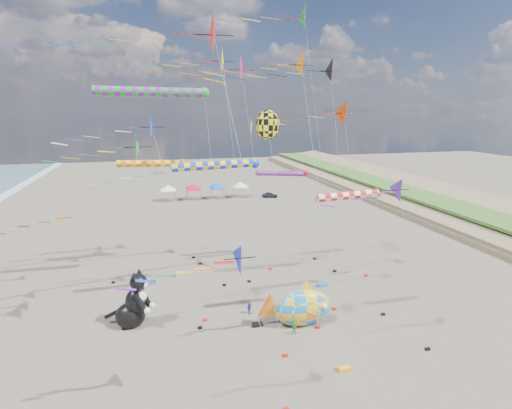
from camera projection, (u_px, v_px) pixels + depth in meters
The scene contains 30 objects.
ground at pixel (306, 393), 25.94m from camera, with size 260.00×260.00×0.00m, color brown.
delta_kite_0 at pixel (145, 150), 29.29m from camera, with size 10.09×2.24×16.51m.
delta_kite_1 at pixel (210, 35), 23.48m from camera, with size 15.15×2.77×23.93m.
delta_kite_2 at pixel (325, 72), 39.37m from camera, with size 14.76×2.69×23.28m.
delta_kite_3 at pixel (212, 63), 36.78m from camera, with size 12.22×2.42×23.72m.
delta_kite_4 at pixel (222, 267), 21.25m from camera, with size 9.23×1.99×11.11m.
delta_kite_5 at pixel (156, 177), 46.37m from camera, with size 9.94×1.89×11.71m.
delta_kite_6 at pixel (392, 197), 26.80m from camera, with size 9.62×1.89×13.55m.
delta_kite_7 at pixel (303, 66), 31.01m from camera, with size 11.49×2.30×22.74m.
delta_kite_8 at pixel (156, 130), 30.31m from camera, with size 9.43×2.22×17.87m.
delta_kite_9 at pixel (66, 221), 39.88m from camera, with size 8.78×1.71×8.41m.
delta_kite_10 at pixel (346, 115), 39.40m from camera, with size 11.37×2.77×19.11m.
delta_kite_11 at pixel (230, 71), 40.02m from camera, with size 14.84×3.13×23.53m.
delta_kite_12 at pixel (299, 15), 38.08m from camera, with size 15.88×2.96×28.53m.
windsock_0 at pixel (284, 174), 45.75m from camera, with size 7.75×0.63×11.23m.
windsock_1 at pixel (156, 93), 35.89m from camera, with size 11.40×0.94×20.02m.
windsock_2 at pixel (154, 164), 43.70m from camera, with size 8.72×0.80×12.69m.
windsock_3 at pixel (351, 196), 32.34m from camera, with size 7.00×0.68×11.57m.
windsock_4 at pixel (218, 166), 34.61m from camera, with size 9.07×0.76×13.69m.
angelfish_kite at pixel (266, 127), 35.65m from camera, with size 3.74×3.02×17.99m.
cat_inflatable at pixel (133, 298), 33.59m from camera, with size 3.81×1.90×5.14m, color black, non-canonical shape.
fish_inflatable at pixel (302, 308), 34.01m from camera, with size 6.70×2.91×4.19m.
person_adult at pixel (297, 311), 34.68m from camera, with size 0.66×0.43×1.80m, color gray.
child_green at pixel (294, 329), 32.59m from camera, with size 0.49×0.38×1.01m, color #22894C.
child_blue at pixel (249, 308), 35.96m from camera, with size 0.66×0.28×1.13m, color #1D2BA1.
kite_bag_0 at pixel (257, 325), 33.98m from camera, with size 0.90×0.44×0.30m, color black.
kite_bag_1 at pixel (344, 369), 28.17m from camera, with size 0.90×0.44×0.30m, color orange.
kite_bag_2 at pixel (322, 285), 41.66m from camera, with size 0.90×0.44×0.30m, color blue.
tent_row at pixel (205, 184), 82.08m from camera, with size 19.20×4.20×3.80m.
parked_car at pixel (270, 195), 84.06m from camera, with size 1.33×3.32×1.13m, color #26262D.
Camera 1 is at (-8.78, -20.86, 17.95)m, focal length 28.00 mm.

